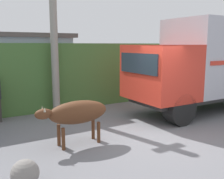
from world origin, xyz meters
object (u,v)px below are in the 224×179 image
(cargo_truck, at_px, (207,62))
(brown_cow, at_px, (77,113))
(roadside_rock, at_px, (25,173))
(utility_pole, at_px, (54,35))

(cargo_truck, distance_m, brown_cow, 5.86)
(brown_cow, xyz_separation_m, roadside_rock, (-1.63, -1.41, -0.58))
(utility_pole, distance_m, roadside_rock, 5.72)
(brown_cow, bearing_deg, roadside_rock, -128.25)
(roadside_rock, bearing_deg, brown_cow, 40.93)
(cargo_truck, bearing_deg, brown_cow, -171.92)
(cargo_truck, height_order, brown_cow, cargo_truck)
(cargo_truck, xyz_separation_m, roadside_rock, (-7.35, -2.17, -1.61))
(roadside_rock, bearing_deg, cargo_truck, 16.45)
(cargo_truck, xyz_separation_m, brown_cow, (-5.72, -0.76, -1.03))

